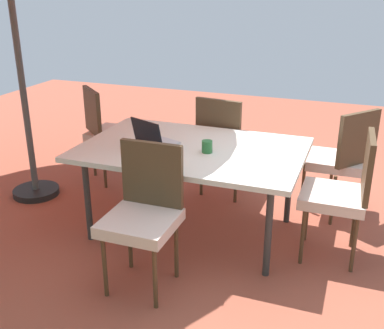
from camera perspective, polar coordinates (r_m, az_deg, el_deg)
ground_plane at (r=4.04m, az=-0.00°, el=-7.99°), size 10.00×10.00×0.02m
dining_table at (r=3.74m, az=-0.00°, el=1.40°), size 1.74×1.15×0.74m
chair_southeast at (r=4.89m, az=-10.11°, el=4.23°), size 0.59×0.59×0.98m
chair_north at (r=3.15m, az=-5.84°, el=-5.51°), size 0.46×0.46×0.98m
chair_west at (r=3.59m, az=17.75°, el=-2.95°), size 0.47×0.46×0.98m
chair_southwest at (r=4.26m, az=17.60°, el=0.93°), size 0.58×0.58×0.98m
chair_south at (r=4.48m, az=3.90°, el=2.91°), size 0.48×0.49×0.98m
laptop at (r=3.79m, az=-4.67°, el=3.16°), size 0.39×0.35×0.21m
cup at (r=3.59m, az=1.83°, el=2.18°), size 0.08×0.08×0.09m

